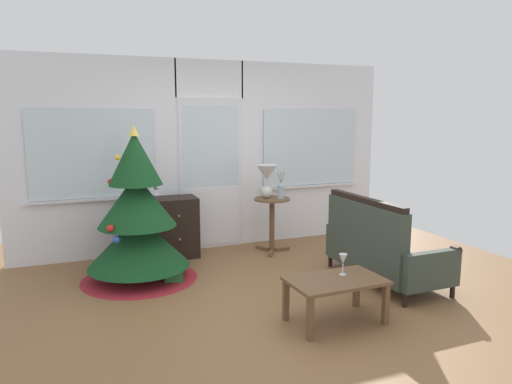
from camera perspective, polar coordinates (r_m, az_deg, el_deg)
name	(u,v)px	position (r m, az deg, el deg)	size (l,w,h in m)	color
ground_plane	(272,298)	(4.97, 1.90, -12.45)	(6.76, 6.76, 0.00)	brown
back_wall_with_door	(210,155)	(6.60, -5.45, 4.35)	(5.20, 0.14, 2.55)	white
christmas_tree	(137,223)	(5.48, -13.89, -3.58)	(1.29, 1.29, 1.72)	#4C331E
dresser_cabinet	(162,228)	(6.28, -11.10, -4.25)	(0.91, 0.46, 0.78)	black
settee_sofa	(379,249)	(5.46, 14.37, -6.57)	(0.74, 1.48, 0.96)	black
side_table	(272,214)	(6.41, 1.91, -2.63)	(0.50, 0.48, 0.73)	brown
table_lamp	(267,177)	(6.34, 1.29, 1.82)	(0.28, 0.28, 0.44)	silver
flower_vase	(281,190)	(6.34, 2.97, 0.28)	(0.11, 0.10, 0.35)	#99ADBC
coffee_table	(336,285)	(4.38, 9.43, -10.87)	(0.85, 0.54, 0.40)	brown
wine_glass	(343,260)	(4.43, 10.29, -7.91)	(0.08, 0.08, 0.20)	silver
gift_box	(172,274)	(5.44, -9.88, -9.56)	(0.20, 0.18, 0.20)	#266633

